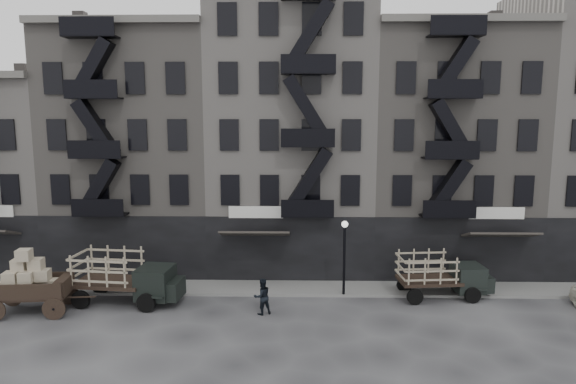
{
  "coord_description": "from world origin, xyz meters",
  "views": [
    {
      "loc": [
        0.48,
        -24.57,
        10.11
      ],
      "look_at": [
        -0.1,
        4.0,
        5.64
      ],
      "focal_mm": 32.0,
      "sensor_mm": 36.0,
      "label": 1
    }
  ],
  "objects_px": {
    "stake_truck_east": "(442,272)",
    "wagon": "(28,277)",
    "stake_truck_west": "(125,274)",
    "pedestrian_mid": "(262,296)"
  },
  "relations": [
    {
      "from": "stake_truck_east",
      "to": "wagon",
      "type": "bearing_deg",
      "value": -178.29
    },
    {
      "from": "wagon",
      "to": "stake_truck_west",
      "type": "height_order",
      "value": "wagon"
    },
    {
      "from": "stake_truck_west",
      "to": "stake_truck_east",
      "type": "height_order",
      "value": "stake_truck_west"
    },
    {
      "from": "wagon",
      "to": "stake_truck_west",
      "type": "relative_size",
      "value": 0.71
    },
    {
      "from": "stake_truck_west",
      "to": "pedestrian_mid",
      "type": "height_order",
      "value": "stake_truck_west"
    },
    {
      "from": "wagon",
      "to": "stake_truck_east",
      "type": "bearing_deg",
      "value": 1.32
    },
    {
      "from": "wagon",
      "to": "stake_truck_east",
      "type": "distance_m",
      "value": 21.63
    },
    {
      "from": "wagon",
      "to": "pedestrian_mid",
      "type": "height_order",
      "value": "wagon"
    },
    {
      "from": "wagon",
      "to": "stake_truck_east",
      "type": "xyz_separation_m",
      "value": [
        21.46,
        2.6,
        -0.47
      ]
    },
    {
      "from": "stake_truck_west",
      "to": "pedestrian_mid",
      "type": "xyz_separation_m",
      "value": [
        7.38,
        -1.37,
        -0.69
      ]
    }
  ]
}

